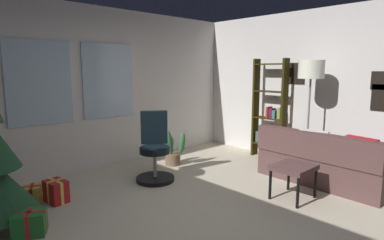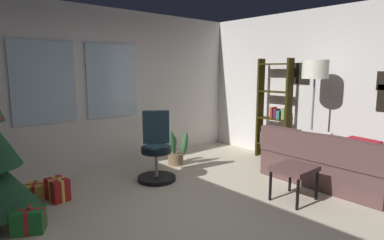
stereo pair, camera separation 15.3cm
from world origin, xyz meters
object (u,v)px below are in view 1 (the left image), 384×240
object	(u,v)px
gift_box_red	(56,191)
gift_box_gold	(32,193)
couch	(338,163)
office_chair	(155,154)
floor_lamp	(311,76)
footstool	(294,169)
potted_plant	(173,152)
gift_box_green	(30,223)
bookshelf	(270,115)

from	to	relation	value
gift_box_red	gift_box_gold	world-z (taller)	gift_box_red
couch	office_chair	size ratio (longest dim) A/B	1.80
office_chair	floor_lamp	world-z (taller)	floor_lamp
gift_box_red	gift_box_gold	bearing A→B (deg)	129.54
footstool	potted_plant	world-z (taller)	potted_plant
gift_box_red	floor_lamp	xyz separation A→B (m)	(3.37, -1.55, 1.38)
footstool	gift_box_red	xyz separation A→B (m)	(-2.22, 1.96, -0.24)
office_chair	potted_plant	xyz separation A→B (m)	(0.68, 0.37, -0.17)
footstool	gift_box_gold	bearing A→B (deg)	137.61
office_chair	potted_plant	bearing A→B (deg)	28.84
gift_box_green	potted_plant	size ratio (longest dim) A/B	0.59
gift_box_gold	office_chair	xyz separation A→B (m)	(1.58, -0.44, 0.30)
bookshelf	floor_lamp	xyz separation A→B (m)	(-0.26, -0.87, 0.72)
gift_box_gold	office_chair	bearing A→B (deg)	-15.47
gift_box_red	floor_lamp	distance (m)	3.96
footstool	office_chair	world-z (taller)	office_chair
gift_box_green	footstool	bearing A→B (deg)	-26.33
bookshelf	potted_plant	distance (m)	1.89
footstool	gift_box_red	distance (m)	2.97
footstool	bookshelf	world-z (taller)	bookshelf
gift_box_green	office_chair	distance (m)	1.94
potted_plant	gift_box_gold	bearing A→B (deg)	178.33
couch	office_chair	world-z (taller)	office_chair
floor_lamp	potted_plant	world-z (taller)	floor_lamp
couch	gift_box_red	distance (m)	3.89
gift_box_green	bookshelf	size ratio (longest dim) A/B	0.20
floor_lamp	gift_box_red	bearing A→B (deg)	155.24
gift_box_green	floor_lamp	xyz separation A→B (m)	(3.86, -0.93, 1.40)
gift_box_red	bookshelf	world-z (taller)	bookshelf
couch	gift_box_green	world-z (taller)	couch
gift_box_green	floor_lamp	bearing A→B (deg)	-13.56
gift_box_gold	potted_plant	xyz separation A→B (m)	(2.26, -0.07, 0.13)
couch	gift_box_gold	distance (m)	4.19
gift_box_red	bookshelf	bearing A→B (deg)	-10.69
office_chair	bookshelf	xyz separation A→B (m)	(2.25, -0.49, 0.40)
footstool	gift_box_green	xyz separation A→B (m)	(-2.71, 1.34, -0.26)
gift_box_gold	floor_lamp	distance (m)	4.24
office_chair	potted_plant	size ratio (longest dim) A/B	1.63
gift_box_gold	footstool	bearing A→B (deg)	-42.39
gift_box_red	potted_plant	xyz separation A→B (m)	(2.05, 0.18, 0.09)
bookshelf	potted_plant	xyz separation A→B (m)	(-1.58, 0.86, -0.57)
floor_lamp	potted_plant	xyz separation A→B (m)	(-1.32, 1.73, -1.29)
couch	gift_box_gold	xyz separation A→B (m)	(-3.47, 2.34, -0.18)
footstool	potted_plant	xyz separation A→B (m)	(-0.16, 2.14, -0.16)
gift_box_green	bookshelf	world-z (taller)	bookshelf
gift_box_red	floor_lamp	bearing A→B (deg)	-24.76
bookshelf	floor_lamp	bearing A→B (deg)	-106.70
office_chair	potted_plant	distance (m)	0.79
footstool	office_chair	distance (m)	1.96
couch	gift_box_gold	bearing A→B (deg)	146.00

